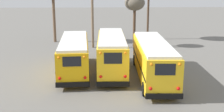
# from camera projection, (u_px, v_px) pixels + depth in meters

# --- Properties ---
(ground_plane) EXTENTS (160.00, 160.00, 0.00)m
(ground_plane) POSITION_uv_depth(u_px,v_px,m) (112.00, 75.00, 24.11)
(ground_plane) COLOR #66635E
(school_bus_0) EXTENTS (2.92, 9.66, 2.98)m
(school_bus_0) POSITION_uv_depth(u_px,v_px,m) (74.00, 54.00, 24.42)
(school_bus_0) COLOR #EAAA0F
(school_bus_0) RESTS_ON ground
(school_bus_1) EXTENTS (2.66, 9.63, 3.24)m
(school_bus_1) POSITION_uv_depth(u_px,v_px,m) (112.00, 52.00, 24.61)
(school_bus_1) COLOR yellow
(school_bus_1) RESTS_ON ground
(school_bus_2) EXTENTS (2.88, 10.69, 3.07)m
(school_bus_2) POSITION_uv_depth(u_px,v_px,m) (153.00, 59.00, 22.81)
(school_bus_2) COLOR yellow
(school_bus_2) RESTS_ON ground
(utility_pole) EXTENTS (1.80, 0.31, 9.46)m
(utility_pole) POSITION_uv_depth(u_px,v_px,m) (92.00, 8.00, 33.68)
(utility_pole) COLOR #75604C
(utility_pole) RESTS_ON ground
(bare_tree_1) EXTENTS (2.47, 2.47, 6.34)m
(bare_tree_1) POSITION_uv_depth(u_px,v_px,m) (135.00, 4.00, 34.37)
(bare_tree_1) COLOR #473323
(bare_tree_1) RESTS_ON ground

